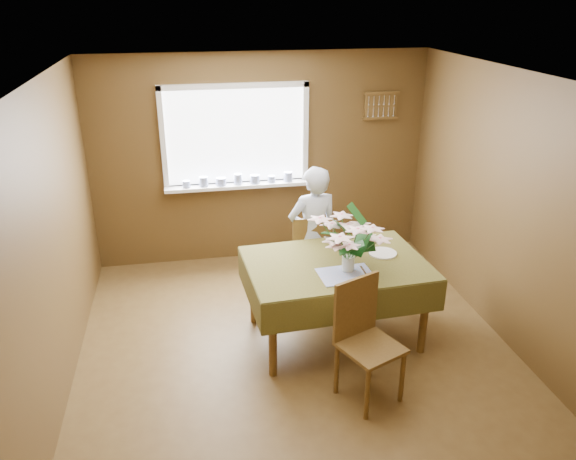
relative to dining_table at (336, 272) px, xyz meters
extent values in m
plane|color=brown|center=(-0.41, -0.28, -0.71)|extent=(4.50, 4.50, 0.00)
plane|color=white|center=(-0.41, -0.28, 1.79)|extent=(4.50, 4.50, 0.00)
plane|color=brown|center=(-0.41, 1.97, 0.54)|extent=(4.00, 0.00, 4.00)
plane|color=brown|center=(-0.41, -2.53, 0.54)|extent=(4.00, 0.00, 4.00)
plane|color=brown|center=(-2.41, -0.28, 0.54)|extent=(0.00, 4.50, 4.50)
plane|color=brown|center=(1.59, -0.28, 0.54)|extent=(0.00, 4.50, 4.50)
cube|color=white|center=(-0.71, 1.95, 0.84)|extent=(1.60, 0.01, 1.10)
cube|color=white|center=(-0.71, 1.94, 1.42)|extent=(1.72, 0.06, 0.06)
cube|color=white|center=(-0.71, 1.94, 0.26)|extent=(1.72, 0.06, 0.06)
cube|color=white|center=(-1.54, 1.94, 0.84)|extent=(0.06, 0.06, 1.22)
cube|color=white|center=(0.12, 1.94, 0.84)|extent=(0.06, 0.06, 1.22)
cube|color=white|center=(-0.71, 1.87, 0.27)|extent=(1.72, 0.20, 0.04)
cylinder|color=white|center=(-1.31, 1.85, 0.33)|extent=(0.09, 0.09, 0.08)
cylinder|color=white|center=(-1.11, 1.85, 0.35)|extent=(0.11, 0.11, 0.12)
cylinder|color=white|center=(-0.91, 1.85, 0.34)|extent=(0.12, 0.12, 0.09)
cylinder|color=white|center=(-0.71, 1.85, 0.36)|extent=(0.10, 0.10, 0.13)
cylinder|color=white|center=(-0.50, 1.85, 0.35)|extent=(0.11, 0.11, 0.10)
cylinder|color=white|center=(-0.30, 1.85, 0.33)|extent=(0.09, 0.09, 0.08)
cylinder|color=white|center=(-0.10, 1.85, 0.35)|extent=(0.11, 0.11, 0.12)
cube|color=brown|center=(1.04, 1.94, 1.14)|extent=(0.40, 0.03, 0.30)
cube|color=brown|center=(1.04, 1.93, 1.29)|extent=(0.44, 0.04, 0.03)
cube|color=brown|center=(1.04, 1.93, 0.99)|extent=(0.44, 0.04, 0.03)
cylinder|color=brown|center=(-0.68, -0.48, -0.33)|extent=(0.07, 0.07, 0.75)
cylinder|color=brown|center=(0.73, -0.40, -0.33)|extent=(0.07, 0.07, 0.75)
cylinder|color=brown|center=(-0.73, 0.41, -0.33)|extent=(0.07, 0.07, 0.75)
cylinder|color=brown|center=(0.68, 0.49, -0.33)|extent=(0.07, 0.07, 0.75)
cube|color=brown|center=(0.00, 0.00, 0.07)|extent=(1.64, 1.15, 0.04)
cube|color=#423D18|center=(0.00, 0.00, 0.09)|extent=(1.71, 1.21, 0.01)
cube|color=#423D18|center=(0.03, -0.56, -0.06)|extent=(1.65, 0.11, 0.30)
cube|color=#423D18|center=(-0.03, 0.56, -0.06)|extent=(1.65, 0.11, 0.30)
cube|color=#423D18|center=(-0.82, -0.04, -0.06)|extent=(0.08, 1.12, 0.30)
cube|color=#423D18|center=(0.82, 0.05, -0.06)|extent=(0.08, 1.12, 0.30)
cube|color=#508DE3|center=(0.01, -0.26, 0.10)|extent=(0.49, 0.38, 0.01)
cylinder|color=brown|center=(0.17, 1.04, -0.49)|extent=(0.04, 0.04, 0.44)
cylinder|color=brown|center=(-0.18, 1.09, -0.49)|extent=(0.04, 0.04, 0.44)
cylinder|color=brown|center=(0.11, 0.69, -0.49)|extent=(0.04, 0.04, 0.44)
cylinder|color=brown|center=(-0.24, 0.74, -0.49)|extent=(0.04, 0.04, 0.44)
cube|color=brown|center=(-0.04, 0.89, -0.25)|extent=(0.47, 0.47, 0.03)
cube|color=brown|center=(-0.06, 0.70, 0.01)|extent=(0.41, 0.09, 0.49)
cylinder|color=brown|center=(-0.05, -1.16, -0.47)|extent=(0.04, 0.04, 0.47)
cylinder|color=brown|center=(0.29, -1.01, -0.47)|extent=(0.04, 0.04, 0.47)
cylinder|color=brown|center=(-0.20, -0.82, -0.47)|extent=(0.04, 0.04, 0.47)
cylinder|color=brown|center=(0.14, -0.67, -0.47)|extent=(0.04, 0.04, 0.47)
cube|color=brown|center=(0.04, -0.92, -0.22)|extent=(0.58, 0.58, 0.03)
cube|color=brown|center=(-0.04, -0.73, 0.06)|extent=(0.42, 0.20, 0.52)
imported|color=white|center=(-0.04, 0.76, 0.04)|extent=(0.60, 0.44, 1.50)
cylinder|color=white|center=(0.05, -0.18, 0.17)|extent=(0.11, 0.11, 0.14)
cylinder|color=#33662D|center=(0.05, -0.18, 0.28)|extent=(0.07, 0.07, 0.10)
cylinder|color=white|center=(0.48, 0.09, 0.11)|extent=(0.35, 0.35, 0.01)
cube|color=silver|center=(0.19, -0.24, 0.11)|extent=(0.02, 0.21, 0.00)
camera|label=1|loc=(-1.32, -4.48, 2.42)|focal=35.00mm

